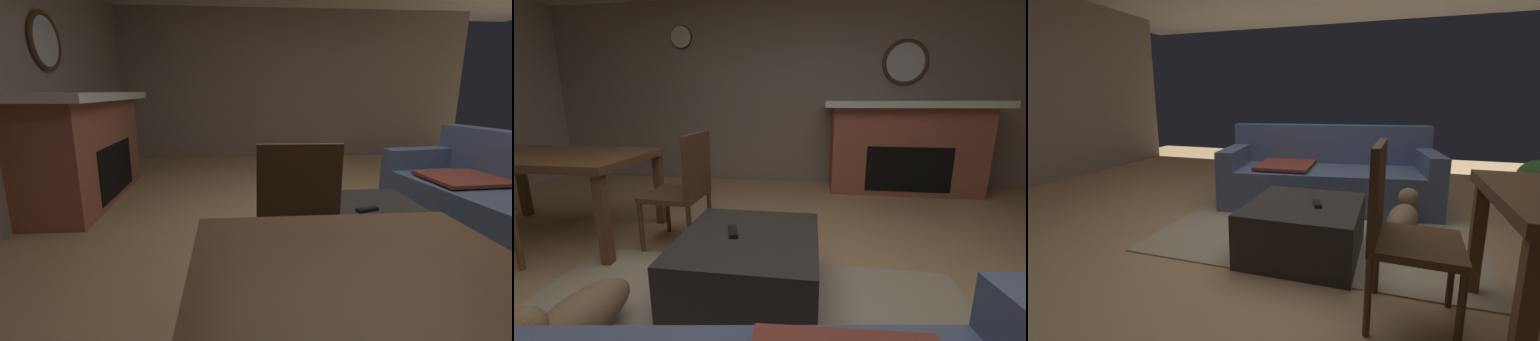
% 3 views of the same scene
% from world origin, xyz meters
% --- Properties ---
extents(floor, '(9.15, 9.15, 0.00)m').
position_xyz_m(floor, '(0.00, 0.00, 0.00)').
color(floor, tan).
extents(wall_back_fireplace_side, '(8.03, 0.12, 2.57)m').
position_xyz_m(wall_back_fireplace_side, '(0.00, -3.01, 1.29)').
color(wall_back_fireplace_side, gray).
rests_on(wall_back_fireplace_side, ground).
extents(fireplace, '(2.08, 0.76, 1.18)m').
position_xyz_m(fireplace, '(-1.39, -2.64, 0.59)').
color(fireplace, '#9E5642').
rests_on(fireplace, ground).
extents(round_wall_mirror, '(0.58, 0.05, 0.58)m').
position_xyz_m(round_wall_mirror, '(-1.39, -2.92, 1.67)').
color(round_wall_mirror, '#4C331E').
extents(ottoman_coffee_table, '(0.81, 0.83, 0.39)m').
position_xyz_m(ottoman_coffee_table, '(0.15, -0.15, 0.20)').
color(ottoman_coffee_table, '#2D2826').
rests_on(ottoman_coffee_table, ground).
extents(tv_remote, '(0.10, 0.17, 0.02)m').
position_xyz_m(tv_remote, '(0.25, -0.17, 0.40)').
color(tv_remote, black).
rests_on(tv_remote, ottoman_coffee_table).
extents(dining_table, '(1.62, 0.92, 0.74)m').
position_xyz_m(dining_table, '(1.99, -0.75, 0.66)').
color(dining_table, brown).
rests_on(dining_table, ground).
extents(dining_chair_west, '(0.46, 0.46, 0.93)m').
position_xyz_m(dining_chair_west, '(0.79, -0.74, 0.52)').
color(dining_chair_west, '#513823').
rests_on(dining_chair_west, ground).
extents(small_dog, '(0.33, 0.62, 0.33)m').
position_xyz_m(small_dog, '(0.86, 0.39, 0.18)').
color(small_dog, '#8C6B4C').
rests_on(small_dog, ground).
extents(wall_clock, '(0.32, 0.03, 0.32)m').
position_xyz_m(wall_clock, '(1.70, -2.92, 2.07)').
color(wall_clock, silver).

